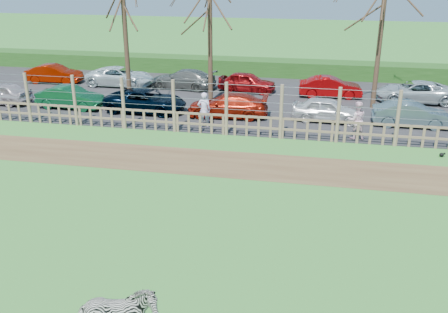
% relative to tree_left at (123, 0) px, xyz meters
% --- Properties ---
extents(ground, '(120.00, 120.00, 0.00)m').
position_rel_tree_left_xyz_m(ground, '(6.50, -12.50, -5.62)').
color(ground, '#539A40').
rests_on(ground, ground).
extents(dirt_strip, '(34.00, 2.80, 0.01)m').
position_rel_tree_left_xyz_m(dirt_strip, '(6.50, -8.00, -5.61)').
color(dirt_strip, brown).
rests_on(dirt_strip, ground).
extents(asphalt, '(44.00, 13.00, 0.04)m').
position_rel_tree_left_xyz_m(asphalt, '(6.50, 2.00, -5.60)').
color(asphalt, '#232326').
rests_on(asphalt, ground).
extents(hedge, '(46.00, 2.00, 1.10)m').
position_rel_tree_left_xyz_m(hedge, '(6.50, 9.00, -5.07)').
color(hedge, '#1E4716').
rests_on(hedge, ground).
extents(fence, '(30.16, 0.16, 2.50)m').
position_rel_tree_left_xyz_m(fence, '(6.50, -4.50, -4.81)').
color(fence, brown).
rests_on(fence, ground).
extents(tree_left, '(4.80, 4.80, 7.88)m').
position_rel_tree_left_xyz_m(tree_left, '(0.00, 0.00, 0.00)').
color(tree_left, '#3D2B1E').
rests_on(tree_left, ground).
extents(tree_mid, '(4.80, 4.80, 6.83)m').
position_rel_tree_left_xyz_m(tree_mid, '(4.50, 1.00, -0.75)').
color(tree_mid, '#3D2B1E').
rests_on(tree_mid, ground).
extents(tree_right, '(4.80, 4.80, 7.35)m').
position_rel_tree_left_xyz_m(tree_right, '(13.50, 1.50, -0.37)').
color(tree_right, '#3D2B1E').
rests_on(tree_right, ground).
extents(visitor_a, '(0.73, 0.59, 1.72)m').
position_rel_tree_left_xyz_m(visitor_a, '(5.25, -3.68, -4.71)').
color(visitor_a, silver).
rests_on(visitor_a, asphalt).
extents(visitor_b, '(0.93, 0.77, 1.72)m').
position_rel_tree_left_xyz_m(visitor_b, '(12.34, -3.94, -4.71)').
color(visitor_b, silver).
rests_on(visitor_b, asphalt).
extents(crow, '(0.24, 0.18, 0.20)m').
position_rel_tree_left_xyz_m(crow, '(15.77, -5.50, -5.52)').
color(crow, black).
rests_on(crow, ground).
extents(car_0, '(3.62, 1.67, 1.20)m').
position_rel_tree_left_xyz_m(car_0, '(-7.00, -1.71, -4.98)').
color(car_0, '#BEB0B2').
rests_on(car_0, asphalt).
extents(car_1, '(3.68, 1.39, 1.20)m').
position_rel_tree_left_xyz_m(car_1, '(-2.71, -1.80, -4.98)').
color(car_1, '#0D4D29').
rests_on(car_1, asphalt).
extents(car_2, '(4.36, 2.08, 1.20)m').
position_rel_tree_left_xyz_m(car_2, '(1.57, -1.69, -4.98)').
color(car_2, black).
rests_on(car_2, asphalt).
extents(car_3, '(4.21, 1.88, 1.20)m').
position_rel_tree_left_xyz_m(car_3, '(6.02, -1.71, -4.98)').
color(car_3, '#97180A').
rests_on(car_3, asphalt).
extents(car_4, '(3.61, 1.66, 1.20)m').
position_rel_tree_left_xyz_m(car_4, '(11.05, -1.50, -4.98)').
color(car_4, silver).
rests_on(car_4, asphalt).
extents(car_5, '(3.65, 1.28, 1.20)m').
position_rel_tree_left_xyz_m(car_5, '(15.04, -1.51, -4.98)').
color(car_5, slate).
rests_on(car_5, asphalt).
extents(car_7, '(3.71, 1.48, 1.20)m').
position_rel_tree_left_xyz_m(car_7, '(-6.70, 3.69, -4.98)').
color(car_7, '#831300').
rests_on(car_7, asphalt).
extents(car_8, '(4.34, 2.04, 1.20)m').
position_rel_tree_left_xyz_m(car_8, '(-2.13, 3.77, -4.98)').
color(car_8, silver).
rests_on(car_8, asphalt).
extents(car_9, '(4.31, 2.18, 1.20)m').
position_rel_tree_left_xyz_m(car_9, '(2.09, 3.83, -4.98)').
color(car_9, '#5F625C').
rests_on(car_9, asphalt).
extents(car_10, '(3.67, 1.84, 1.20)m').
position_rel_tree_left_xyz_m(car_10, '(6.16, 3.79, -4.98)').
color(car_10, maroon).
rests_on(car_10, asphalt).
extents(car_11, '(3.73, 1.55, 1.20)m').
position_rel_tree_left_xyz_m(car_11, '(11.18, 3.48, -4.98)').
color(car_11, '#970608').
rests_on(car_11, asphalt).
extents(car_12, '(4.38, 2.13, 1.20)m').
position_rel_tree_left_xyz_m(car_12, '(15.89, 3.23, -4.98)').
color(car_12, silver).
rests_on(car_12, asphalt).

